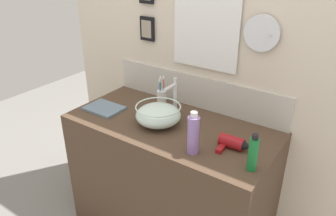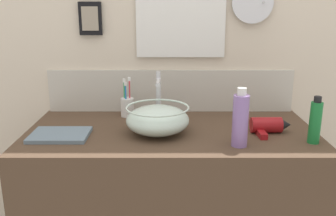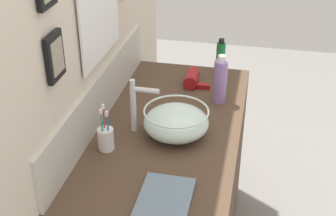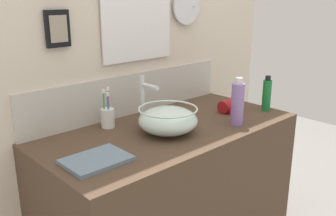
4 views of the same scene
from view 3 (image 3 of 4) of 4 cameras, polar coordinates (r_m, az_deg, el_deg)
vanity_counter at (r=2.24m, az=0.09°, el=-11.33°), size 1.25×0.60×0.84m
back_panel at (r=1.90m, az=-9.81°, el=8.87°), size 2.11×0.09×2.45m
glass_bowl_sink at (r=1.90m, az=1.00°, el=-1.71°), size 0.27×0.27×0.12m
faucet at (r=1.89m, az=-3.86°, el=0.72°), size 0.02×0.12×0.23m
hair_drier at (r=2.32m, az=3.04°, el=3.72°), size 0.17×0.13×0.07m
toothbrush_cup at (r=1.84m, az=-7.59°, el=-3.66°), size 0.06×0.06×0.19m
soap_dispenser at (r=2.42m, az=6.42°, el=6.13°), size 0.05×0.05×0.19m
lotion_bottle at (r=2.14m, az=6.38°, el=3.32°), size 0.06×0.06×0.23m
hand_towel at (r=1.61m, az=-0.40°, el=-10.99°), size 0.24×0.18×0.02m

